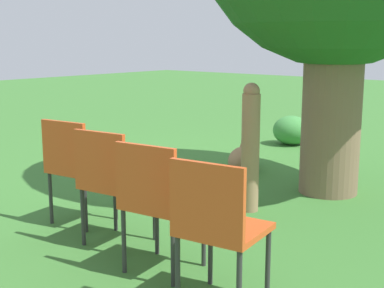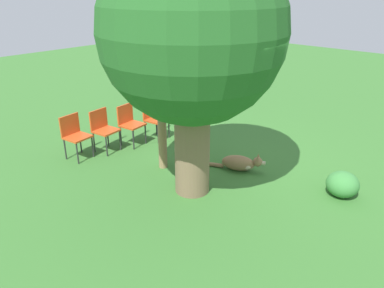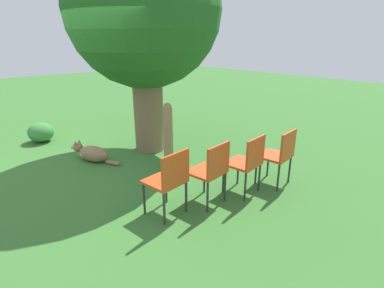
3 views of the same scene
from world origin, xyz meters
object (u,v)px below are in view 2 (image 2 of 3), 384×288
(fence_post, at_px, (162,139))
(red_chair_0, at_px, (154,116))
(red_chair_3, at_px, (75,133))
(red_chair_1, at_px, (130,122))
(dog, at_px, (241,163))
(oak_tree, at_px, (192,34))
(red_chair_2, at_px, (103,127))

(fence_post, height_order, red_chair_0, fence_post)
(fence_post, distance_m, red_chair_3, 1.80)
(red_chair_1, distance_m, red_chair_3, 1.18)
(red_chair_0, bearing_deg, dog, -7.98)
(oak_tree, distance_m, dog, 2.65)
(red_chair_2, bearing_deg, dog, 15.86)
(dog, xyz_separation_m, fence_post, (1.16, 0.87, 0.43))
(oak_tree, xyz_separation_m, dog, (-0.17, -1.14, -2.39))
(oak_tree, height_order, dog, oak_tree)
(oak_tree, height_order, red_chair_1, oak_tree)
(oak_tree, relative_size, red_chair_2, 4.57)
(red_chair_0, relative_size, red_chair_3, 1.00)
(oak_tree, bearing_deg, dog, -98.71)
(dog, relative_size, red_chair_3, 1.14)
(red_chair_0, xyz_separation_m, red_chair_2, (0.27, 1.15, 0.00))
(oak_tree, height_order, red_chair_2, oak_tree)
(red_chair_1, bearing_deg, red_chair_0, 69.25)
(oak_tree, bearing_deg, red_chair_2, 0.08)
(red_chair_2, relative_size, red_chair_3, 1.00)
(red_chair_3, bearing_deg, red_chair_0, 69.25)
(dog, relative_size, fence_post, 0.87)
(red_chair_1, xyz_separation_m, red_chair_2, (0.13, 0.58, 0.00))
(fence_post, bearing_deg, red_chair_3, 28.11)
(red_chair_0, distance_m, red_chair_1, 0.59)
(fence_post, height_order, red_chair_1, fence_post)
(oak_tree, height_order, red_chair_3, oak_tree)
(red_chair_0, bearing_deg, oak_tree, -35.64)
(dog, distance_m, fence_post, 1.51)
(oak_tree, relative_size, red_chair_1, 4.57)
(dog, distance_m, red_chair_0, 2.38)
(red_chair_0, bearing_deg, red_chair_3, -110.75)
(fence_post, bearing_deg, red_chair_0, -36.43)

